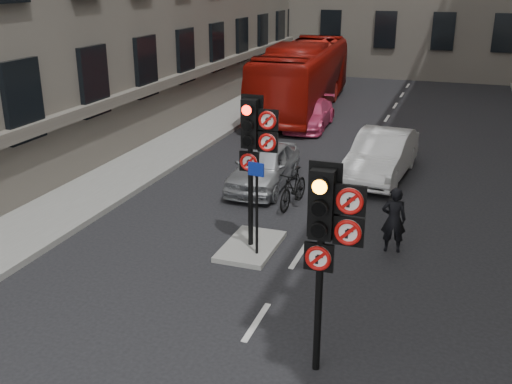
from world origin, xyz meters
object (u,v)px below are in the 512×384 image
Objects in this scene: car_pink at (310,114)px; bus_red at (302,77)px; car_white at (382,155)px; info_sign at (257,196)px; signal_far at (254,140)px; motorcycle at (293,188)px; signal_near at (327,227)px; motorcyclist at (394,220)px; car_silver at (264,166)px.

car_pink is 0.35× the size of bus_red.
car_white is 2.04× the size of info_sign.
signal_far is 3.74m from motorcycle.
motorcyclist is (0.51, 5.01, -1.78)m from signal_near.
motorcyclist is at bearing -70.50° from bus_red.
car_silver is 2.43× the size of motorcyclist.
car_pink is 1.83× the size of info_sign.
car_pink is (-0.57, 7.79, -0.07)m from car_silver.
car_pink is 12.75m from info_sign.
car_white reaches higher than motorcycle.
motorcyclist is at bearing -27.19° from motorcycle.
signal_near reaches higher than motorcyclist.
signal_near is 10.64m from car_white.
signal_near is at bearing -56.98° from signal_far.
signal_near is 4.77m from signal_far.
car_silver is at bearing -48.05° from motorcyclist.
signal_far is 15.88m from bus_red.
car_pink is 2.24× the size of motorcycle.
signal_far is 0.31× the size of bus_red.
car_silver is 0.96× the size of car_pink.
bus_red reaches higher than motorcyclist.
motorcycle is 3.62m from info_sign.
signal_far is at bearing 7.58° from motorcyclist.
motorcycle is at bearing 88.35° from signal_far.
bus_red reaches higher than car_white.
signal_near is at bearing -82.22° from car_white.
signal_near is 1.99× the size of motorcycle.
bus_red is at bearing 108.09° from car_pink.
bus_red is 5.18× the size of info_sign.
car_pink is at bearing -76.64° from motorcyclist.
signal_near reaches higher than motorcycle.
car_silver is 5.06m from info_sign.
signal_near is 9.37m from car_silver.
motorcycle is (0.09, 3.05, -2.16)m from signal_far.
signal_far is 1.99× the size of motorcycle.
car_pink is at bearing 128.81° from car_white.
info_sign is at bearing -63.42° from signal_far.
signal_far is 0.89× the size of car_pink.
motorcyclist is at bearing -74.24° from car_white.
signal_near is at bearing -63.52° from motorcycle.
signal_far is at bearing -84.78° from motorcycle.
car_silver is 5.46m from motorcyclist.
signal_far is 12.44m from car_pink.
signal_far is at bearing -75.72° from car_silver.
bus_red is at bearing 111.01° from motorcycle.
car_white is (-0.55, 10.47, -1.84)m from signal_near.
motorcyclist is (3.02, -2.04, 0.26)m from motorcycle.
signal_far reaches higher than bus_red.
car_pink is 2.53× the size of motorcyclist.
car_silver is 0.86× the size of car_white.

